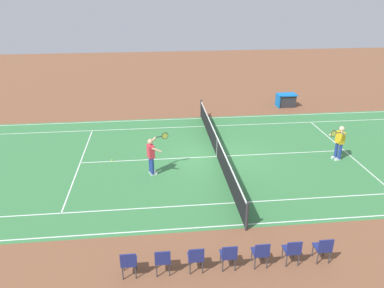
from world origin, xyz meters
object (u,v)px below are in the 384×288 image
object	(u,v)px
spectator_chair_3	(229,255)
spectator_chair_5	(163,259)
spectator_chair_6	(129,262)
spectator_chair_2	(261,252)
tennis_player_near	(152,155)
tennis_player_far	(339,141)
tennis_net	(217,147)
spectator_chair_4	(196,257)
spectator_chair_0	(323,248)
spectator_chair_1	(292,250)
tennis_ball	(112,160)
equipment_cart_tarped	(286,100)

from	to	relation	value
spectator_chair_3	spectator_chair_5	distance (m)	1.88
spectator_chair_6	spectator_chair_2	bearing A→B (deg)	180.00
tennis_player_near	tennis_player_far	xyz separation A→B (m)	(-8.64, -0.53, 0.00)
tennis_net	tennis_player_far	world-z (taller)	tennis_player_far
spectator_chair_4	spectator_chair_6	world-z (taller)	same
spectator_chair_0	tennis_net	bearing A→B (deg)	-76.22
spectator_chair_1	spectator_chair_6	distance (m)	4.70
spectator_chair_0	spectator_chair_6	xyz separation A→B (m)	(5.65, 0.00, 0.00)
tennis_player_far	tennis_net	bearing A→B (deg)	-9.22
tennis_ball	tennis_player_far	bearing A→B (deg)	174.74
tennis_ball	spectator_chair_0	distance (m)	10.23
spectator_chair_6	tennis_ball	bearing A→B (deg)	-81.34
spectator_chair_4	tennis_player_far	bearing A→B (deg)	-138.28
spectator_chair_0	spectator_chair_1	bearing A→B (deg)	0.00
spectator_chair_0	equipment_cart_tarped	xyz separation A→B (m)	(-4.07, -14.84, -0.08)
spectator_chair_3	spectator_chair_4	world-z (taller)	same
spectator_chair_2	spectator_chair_5	xyz separation A→B (m)	(2.82, 0.00, 0.00)
tennis_net	equipment_cart_tarped	distance (m)	9.39
spectator_chair_3	spectator_chair_6	world-z (taller)	same
spectator_chair_0	spectator_chair_2	xyz separation A→B (m)	(1.88, 0.00, 0.00)
spectator_chair_1	tennis_player_near	bearing A→B (deg)	-56.84
spectator_chair_4	equipment_cart_tarped	xyz separation A→B (m)	(-7.83, -14.84, -0.08)
spectator_chair_2	spectator_chair_3	bearing A→B (deg)	0.00
spectator_chair_1	spectator_chair_5	world-z (taller)	same
tennis_ball	spectator_chair_6	world-z (taller)	spectator_chair_6
tennis_player_far	tennis_player_near	bearing A→B (deg)	3.53
tennis_player_far	tennis_ball	size ratio (longest dim) A/B	25.71
spectator_chair_0	spectator_chair_1	world-z (taller)	same
tennis_player_far	equipment_cart_tarped	distance (m)	8.21
equipment_cart_tarped	spectator_chair_2	bearing A→B (deg)	68.15
spectator_chair_2	spectator_chair_3	xyz separation A→B (m)	(0.94, 0.00, 0.00)
tennis_ball	spectator_chair_0	bearing A→B (deg)	131.76
spectator_chair_1	spectator_chair_2	xyz separation A→B (m)	(0.94, 0.00, 0.00)
spectator_chair_1	spectator_chair_5	bearing A→B (deg)	0.00
spectator_chair_2	spectator_chair_4	distance (m)	1.88
spectator_chair_1	tennis_net	bearing A→B (deg)	-83.11
tennis_player_far	spectator_chair_2	bearing A→B (deg)	50.01
tennis_net	tennis_player_far	size ratio (longest dim) A/B	6.89
spectator_chair_6	spectator_chair_1	bearing A→B (deg)	180.00
tennis_ball	spectator_chair_5	world-z (taller)	spectator_chair_5
tennis_net	tennis_player_near	distance (m)	3.43
spectator_chair_5	equipment_cart_tarped	world-z (taller)	spectator_chair_5
tennis_player_far	spectator_chair_5	size ratio (longest dim) A/B	1.93
spectator_chair_2	equipment_cart_tarped	size ratio (longest dim) A/B	0.70
tennis_player_near	equipment_cart_tarped	bearing A→B (deg)	-135.94
spectator_chair_0	spectator_chair_3	bearing A→B (deg)	0.00
spectator_chair_6	equipment_cart_tarped	size ratio (longest dim) A/B	0.70
spectator_chair_6	equipment_cart_tarped	xyz separation A→B (m)	(-9.71, -14.84, -0.08)
spectator_chair_3	spectator_chair_5	size ratio (longest dim) A/B	1.00
tennis_ball	spectator_chair_2	size ratio (longest dim) A/B	0.08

